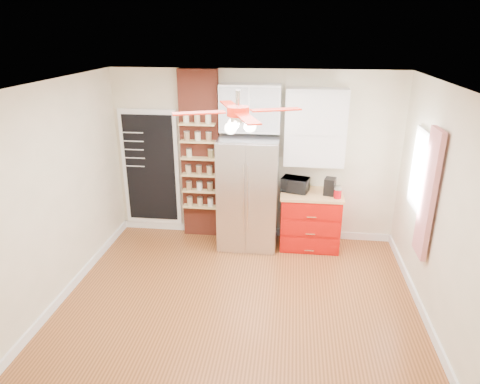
# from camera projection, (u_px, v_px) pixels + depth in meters

# --- Properties ---
(floor) EXTENTS (4.50, 4.50, 0.00)m
(floor) POSITION_uv_depth(u_px,v_px,m) (238.00, 304.00, 5.40)
(floor) COLOR #985426
(floor) RESTS_ON ground
(ceiling) EXTENTS (4.50, 4.50, 0.00)m
(ceiling) POSITION_uv_depth(u_px,v_px,m) (238.00, 85.00, 4.43)
(ceiling) COLOR white
(ceiling) RESTS_ON wall_back
(wall_back) EXTENTS (4.50, 0.02, 2.70)m
(wall_back) POSITION_uv_depth(u_px,v_px,m) (254.00, 157.00, 6.77)
(wall_back) COLOR beige
(wall_back) RESTS_ON floor
(wall_front) EXTENTS (4.50, 0.02, 2.70)m
(wall_front) POSITION_uv_depth(u_px,v_px,m) (203.00, 312.00, 3.06)
(wall_front) COLOR beige
(wall_front) RESTS_ON floor
(wall_left) EXTENTS (0.02, 4.00, 2.70)m
(wall_left) POSITION_uv_depth(u_px,v_px,m) (54.00, 196.00, 5.17)
(wall_left) COLOR beige
(wall_left) RESTS_ON floor
(wall_right) EXTENTS (0.02, 4.00, 2.70)m
(wall_right) POSITION_uv_depth(u_px,v_px,m) (443.00, 215.00, 4.66)
(wall_right) COLOR beige
(wall_right) RESTS_ON floor
(chalkboard) EXTENTS (0.95, 0.05, 1.95)m
(chalkboard) POSITION_uv_depth(u_px,v_px,m) (151.00, 168.00, 7.02)
(chalkboard) COLOR white
(chalkboard) RESTS_ON wall_back
(brick_pillar) EXTENTS (0.60, 0.16, 2.70)m
(brick_pillar) POSITION_uv_depth(u_px,v_px,m) (200.00, 156.00, 6.79)
(brick_pillar) COLOR brown
(brick_pillar) RESTS_ON floor
(fridge) EXTENTS (0.90, 0.70, 1.75)m
(fridge) POSITION_uv_depth(u_px,v_px,m) (248.00, 193.00, 6.60)
(fridge) COLOR silver
(fridge) RESTS_ON floor
(upper_glass_cabinet) EXTENTS (0.90, 0.35, 0.70)m
(upper_glass_cabinet) POSITION_uv_depth(u_px,v_px,m) (250.00, 108.00, 6.33)
(upper_glass_cabinet) COLOR white
(upper_glass_cabinet) RESTS_ON wall_back
(red_cabinet) EXTENTS (0.94, 0.64, 0.90)m
(red_cabinet) POSITION_uv_depth(u_px,v_px,m) (310.00, 220.00, 6.69)
(red_cabinet) COLOR #B20B06
(red_cabinet) RESTS_ON floor
(upper_shelf_unit) EXTENTS (0.90, 0.30, 1.15)m
(upper_shelf_unit) POSITION_uv_depth(u_px,v_px,m) (315.00, 128.00, 6.34)
(upper_shelf_unit) COLOR white
(upper_shelf_unit) RESTS_ON wall_back
(window) EXTENTS (0.04, 0.75, 1.05)m
(window) POSITION_uv_depth(u_px,v_px,m) (421.00, 172.00, 5.42)
(window) COLOR white
(window) RESTS_ON wall_right
(curtain) EXTENTS (0.06, 0.40, 1.55)m
(curtain) POSITION_uv_depth(u_px,v_px,m) (428.00, 194.00, 4.96)
(curtain) COLOR red
(curtain) RESTS_ON wall_right
(ceiling_fan) EXTENTS (1.40, 1.40, 0.44)m
(ceiling_fan) POSITION_uv_depth(u_px,v_px,m) (238.00, 112.00, 4.53)
(ceiling_fan) COLOR silver
(ceiling_fan) RESTS_ON ceiling
(toaster_oven) EXTENTS (0.46, 0.37, 0.22)m
(toaster_oven) POSITION_uv_depth(u_px,v_px,m) (295.00, 184.00, 6.56)
(toaster_oven) COLOR black
(toaster_oven) RESTS_ON red_cabinet
(coffee_maker) EXTENTS (0.20, 0.22, 0.26)m
(coffee_maker) POSITION_uv_depth(u_px,v_px,m) (330.00, 186.00, 6.43)
(coffee_maker) COLOR black
(coffee_maker) RESTS_ON red_cabinet
(canister_left) EXTENTS (0.11, 0.11, 0.14)m
(canister_left) POSITION_uv_depth(u_px,v_px,m) (338.00, 194.00, 6.31)
(canister_left) COLOR #B90A13
(canister_left) RESTS_ON red_cabinet
(canister_right) EXTENTS (0.14, 0.14, 0.13)m
(canister_right) POSITION_uv_depth(u_px,v_px,m) (337.00, 191.00, 6.44)
(canister_right) COLOR red
(canister_right) RESTS_ON red_cabinet
(pantry_jar_oats) EXTENTS (0.11, 0.11, 0.12)m
(pantry_jar_oats) POSITION_uv_depth(u_px,v_px,m) (189.00, 153.00, 6.68)
(pantry_jar_oats) COLOR beige
(pantry_jar_oats) RESTS_ON brick_pillar
(pantry_jar_beans) EXTENTS (0.13, 0.13, 0.13)m
(pantry_jar_beans) POSITION_uv_depth(u_px,v_px,m) (211.00, 153.00, 6.63)
(pantry_jar_beans) COLOR olive
(pantry_jar_beans) RESTS_ON brick_pillar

